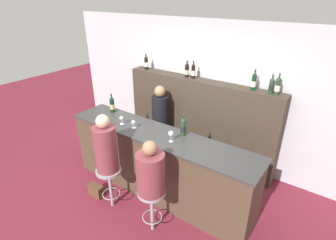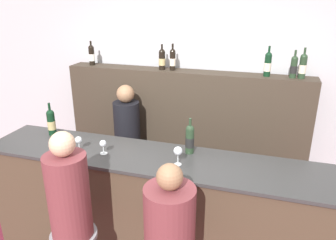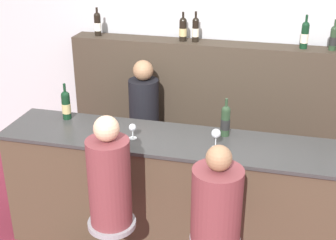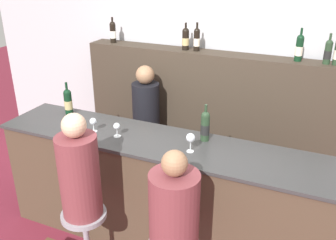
% 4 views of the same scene
% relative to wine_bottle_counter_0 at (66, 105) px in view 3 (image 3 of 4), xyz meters
% --- Properties ---
extents(wall_back, '(6.40, 0.05, 2.60)m').
position_rel_wine_bottle_counter_0_xyz_m(wall_back, '(1.13, 1.29, 0.07)').
color(wall_back, '#B2B2B7').
rests_on(wall_back, ground_plane).
extents(bar_counter, '(3.14, 0.64, 1.09)m').
position_rel_wine_bottle_counter_0_xyz_m(bar_counter, '(1.13, -0.17, -0.68)').
color(bar_counter, '#473828').
rests_on(bar_counter, ground_plane).
extents(back_bar_cabinet, '(2.95, 0.28, 1.61)m').
position_rel_wine_bottle_counter_0_xyz_m(back_bar_cabinet, '(1.13, 1.07, -0.42)').
color(back_bar_cabinet, '#382D23').
rests_on(back_bar_cabinet, ground_plane).
extents(wine_bottle_counter_0, '(0.08, 0.08, 0.34)m').
position_rel_wine_bottle_counter_0_xyz_m(wine_bottle_counter_0, '(0.00, 0.00, 0.00)').
color(wine_bottle_counter_0, black).
rests_on(wine_bottle_counter_0, bar_counter).
extents(wine_bottle_counter_1, '(0.08, 0.08, 0.33)m').
position_rel_wine_bottle_counter_0_xyz_m(wine_bottle_counter_1, '(1.45, 0.00, 0.00)').
color(wine_bottle_counter_1, '#233823').
rests_on(wine_bottle_counter_1, bar_counter).
extents(wine_bottle_backbar_0, '(0.07, 0.07, 0.30)m').
position_rel_wine_bottle_counter_0_xyz_m(wine_bottle_backbar_0, '(-0.09, 1.07, 0.51)').
color(wine_bottle_backbar_0, black).
rests_on(wine_bottle_backbar_0, back_bar_cabinet).
extents(wine_bottle_backbar_1, '(0.08, 0.08, 0.30)m').
position_rel_wine_bottle_counter_0_xyz_m(wine_bottle_backbar_1, '(0.85, 1.07, 0.50)').
color(wine_bottle_backbar_1, black).
rests_on(wine_bottle_backbar_1, back_bar_cabinet).
extents(wine_bottle_backbar_2, '(0.07, 0.07, 0.31)m').
position_rel_wine_bottle_counter_0_xyz_m(wine_bottle_backbar_2, '(0.98, 1.07, 0.51)').
color(wine_bottle_backbar_2, black).
rests_on(wine_bottle_backbar_2, back_bar_cabinet).
extents(wine_bottle_backbar_3, '(0.08, 0.08, 0.33)m').
position_rel_wine_bottle_counter_0_xyz_m(wine_bottle_backbar_3, '(2.05, 1.07, 0.51)').
color(wine_bottle_backbar_3, black).
rests_on(wine_bottle_backbar_3, back_bar_cabinet).
extents(wine_bottle_backbar_4, '(0.07, 0.07, 0.30)m').
position_rel_wine_bottle_counter_0_xyz_m(wine_bottle_backbar_4, '(2.32, 1.07, 0.50)').
color(wine_bottle_backbar_4, '#233823').
rests_on(wine_bottle_backbar_4, back_bar_cabinet).
extents(wine_glass_0, '(0.06, 0.06, 0.14)m').
position_rel_wine_bottle_counter_0_xyz_m(wine_glass_0, '(0.46, -0.25, -0.04)').
color(wine_glass_0, silver).
rests_on(wine_glass_0, bar_counter).
extents(wine_glass_1, '(0.07, 0.07, 0.13)m').
position_rel_wine_bottle_counter_0_xyz_m(wine_glass_1, '(0.71, -0.25, -0.04)').
color(wine_glass_1, silver).
rests_on(wine_glass_1, bar_counter).
extents(wine_glass_2, '(0.08, 0.08, 0.17)m').
position_rel_wine_bottle_counter_0_xyz_m(wine_glass_2, '(1.41, -0.25, -0.01)').
color(wine_glass_2, silver).
rests_on(wine_glass_2, bar_counter).
extents(bar_stool_left, '(0.37, 0.37, 0.67)m').
position_rel_wine_bottle_counter_0_xyz_m(bar_stool_left, '(0.73, -0.84, -0.70)').
color(bar_stool_left, gray).
rests_on(bar_stool_left, ground_plane).
extents(guest_seated_left, '(0.32, 0.32, 0.87)m').
position_rel_wine_bottle_counter_0_xyz_m(guest_seated_left, '(0.73, -0.84, -0.17)').
color(guest_seated_left, brown).
rests_on(guest_seated_left, bar_stool_left).
extents(guest_seated_right, '(0.36, 0.36, 0.74)m').
position_rel_wine_bottle_counter_0_xyz_m(guest_seated_right, '(1.52, -0.84, -0.25)').
color(guest_seated_right, brown).
rests_on(guest_seated_right, bar_stool_right).
extents(bartender, '(0.31, 0.31, 1.49)m').
position_rel_wine_bottle_counter_0_xyz_m(bartender, '(0.53, 0.68, -0.54)').
color(bartender, black).
rests_on(bartender, ground_plane).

